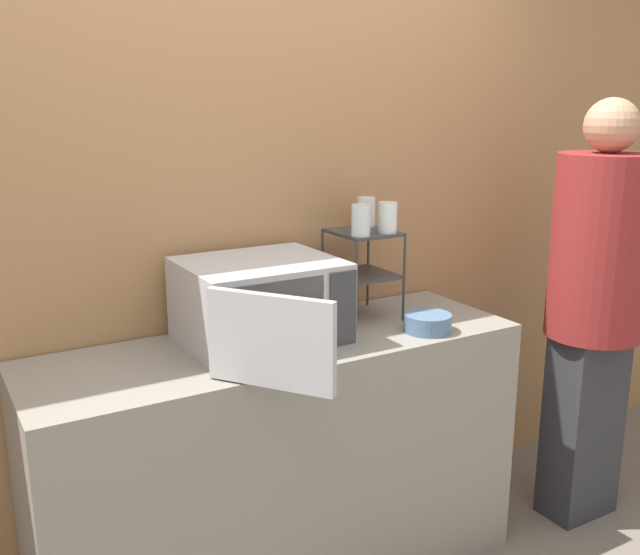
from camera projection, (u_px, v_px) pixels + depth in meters
name	position (u px, v px, depth m)	size (l,w,h in m)	color
wall_back	(239.00, 225.00, 2.66)	(8.00, 0.06, 2.60)	#9E7047
counter	(281.00, 464.00, 2.59)	(1.75, 0.57, 0.93)	gray
microwave	(260.00, 303.00, 2.42)	(0.54, 0.78, 0.29)	#ADADB2
dish_rack	(363.00, 256.00, 2.71)	(0.22, 0.25, 0.34)	#333333
glass_front_left	(361.00, 220.00, 2.58)	(0.07, 0.07, 0.11)	silver
glass_back_right	(366.00, 212.00, 2.77)	(0.07, 0.07, 0.11)	silver
glass_front_right	(388.00, 217.00, 2.64)	(0.07, 0.07, 0.11)	silver
bowl	(428.00, 323.00, 2.58)	(0.17, 0.17, 0.07)	slate
person	(595.00, 294.00, 2.89)	(0.38, 0.38, 1.76)	#2D2D33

